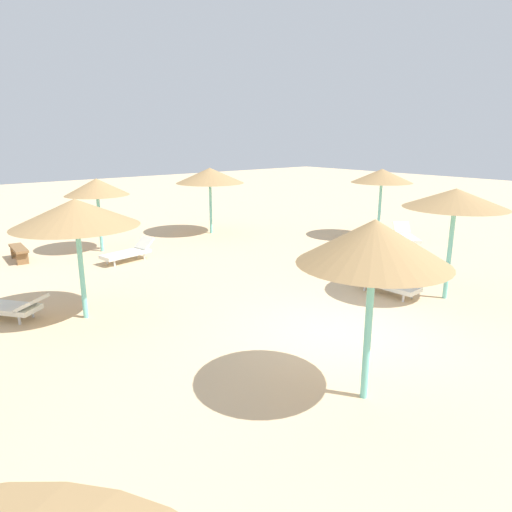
% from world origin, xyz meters
% --- Properties ---
extents(ground_plane, '(80.00, 80.00, 0.00)m').
position_xyz_m(ground_plane, '(0.00, 0.00, 0.00)').
color(ground_plane, '#DBBA8C').
extents(parasol_0, '(2.31, 2.31, 2.72)m').
position_xyz_m(parasol_0, '(-1.10, 10.76, 2.37)').
color(parasol_0, '#6BC6BC').
rests_on(parasol_0, ground).
extents(parasol_1, '(2.82, 2.82, 2.85)m').
position_xyz_m(parasol_1, '(-3.91, 4.66, 2.53)').
color(parasol_1, '#6BC6BC').
rests_on(parasol_1, ground).
extents(parasol_2, '(2.53, 2.53, 2.89)m').
position_xyz_m(parasol_2, '(8.90, 5.55, 2.60)').
color(parasol_2, '#6BC6BC').
rests_on(parasol_2, ground).
extents(parasol_3, '(2.60, 2.60, 2.93)m').
position_xyz_m(parasol_3, '(3.97, -0.14, 2.67)').
color(parasol_3, '#6BC6BC').
rests_on(parasol_3, ground).
extents(parasol_7, '(2.37, 2.37, 3.00)m').
position_xyz_m(parasol_7, '(-1.59, -1.72, 2.64)').
color(parasol_7, '#6BC6BC').
rests_on(parasol_7, ground).
extents(parasol_8, '(2.95, 2.95, 2.88)m').
position_xyz_m(parasol_8, '(3.92, 10.84, 2.54)').
color(parasol_8, '#6BC6BC').
rests_on(parasol_8, ground).
extents(lounger_0, '(1.96, 0.96, 0.74)m').
position_xyz_m(lounger_0, '(-0.91, 8.79, 0.32)').
color(lounger_0, silver).
rests_on(lounger_0, ground).
extents(lounger_1, '(1.66, 1.92, 0.62)m').
position_xyz_m(lounger_1, '(-5.34, 5.73, 0.31)').
color(lounger_1, silver).
rests_on(lounger_1, ground).
extents(lounger_2, '(1.71, 1.84, 0.75)m').
position_xyz_m(lounger_2, '(8.78, 4.13, 0.32)').
color(lounger_2, silver).
rests_on(lounger_2, ground).
extents(lounger_3, '(0.71, 1.94, 0.61)m').
position_xyz_m(lounger_3, '(3.05, 1.15, 0.31)').
color(lounger_3, silver).
rests_on(lounger_3, ground).
extents(bench_0, '(0.49, 1.52, 0.49)m').
position_xyz_m(bench_0, '(-3.84, 11.23, 0.35)').
color(bench_0, brown).
rests_on(bench_0, ground).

